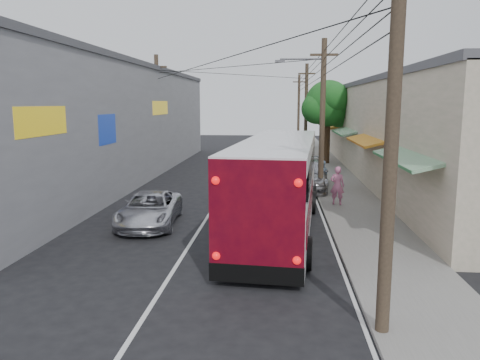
# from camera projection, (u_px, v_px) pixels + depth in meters

# --- Properties ---
(ground) EXTENTS (120.00, 120.00, 0.00)m
(ground) POSITION_uv_depth(u_px,v_px,m) (161.00, 290.00, 12.17)
(ground) COLOR black
(ground) RESTS_ON ground
(sidewalk) EXTENTS (3.00, 80.00, 0.12)m
(sidewalk) POSITION_uv_depth(u_px,v_px,m) (331.00, 175.00, 31.29)
(sidewalk) COLOR slate
(sidewalk) RESTS_ON ground
(building_right) EXTENTS (7.09, 40.00, 6.25)m
(building_right) POSITION_uv_depth(u_px,v_px,m) (395.00, 127.00, 32.39)
(building_right) COLOR beige
(building_right) RESTS_ON ground
(building_left) EXTENTS (7.20, 36.00, 7.25)m
(building_left) POSITION_uv_depth(u_px,v_px,m) (99.00, 121.00, 29.97)
(building_left) COLOR gray
(building_left) RESTS_ON ground
(utility_poles) EXTENTS (11.80, 45.28, 8.00)m
(utility_poles) POSITION_uv_depth(u_px,v_px,m) (281.00, 114.00, 31.23)
(utility_poles) COLOR #473828
(utility_poles) RESTS_ON ground
(street_tree) EXTENTS (4.40, 4.00, 6.60)m
(street_tree) POSITION_uv_depth(u_px,v_px,m) (329.00, 105.00, 36.43)
(street_tree) COLOR #3F2B19
(street_tree) RESTS_ON ground
(coach_bus) EXTENTS (3.63, 12.21, 3.47)m
(coach_bus) POSITION_uv_depth(u_px,v_px,m) (278.00, 183.00, 17.72)
(coach_bus) COLOR white
(coach_bus) RESTS_ON ground
(jeepney) EXTENTS (2.53, 4.82, 1.29)m
(jeepney) POSITION_uv_depth(u_px,v_px,m) (150.00, 209.00, 18.57)
(jeepney) COLOR silver
(jeepney) RESTS_ON ground
(parked_suv) EXTENTS (2.79, 5.91, 1.67)m
(parked_suv) POSITION_uv_depth(u_px,v_px,m) (307.00, 175.00, 26.26)
(parked_suv) COLOR #9D9FA5
(parked_suv) RESTS_ON ground
(parked_car_mid) EXTENTS (1.99, 4.47, 1.49)m
(parked_car_mid) POSITION_uv_depth(u_px,v_px,m) (290.00, 162.00, 32.69)
(parked_car_mid) COLOR #222227
(parked_car_mid) RESTS_ON ground
(parked_car_far) EXTENTS (1.74, 4.45, 1.44)m
(parked_car_far) POSITION_uv_depth(u_px,v_px,m) (289.00, 151.00, 40.36)
(parked_car_far) COLOR black
(parked_car_far) RESTS_ON ground
(pedestrian_near) EXTENTS (0.75, 0.61, 1.80)m
(pedestrian_near) POSITION_uv_depth(u_px,v_px,m) (337.00, 186.00, 21.75)
(pedestrian_near) COLOR #D06E9A
(pedestrian_near) RESTS_ON sidewalk
(pedestrian_far) EXTENTS (0.81, 0.65, 1.57)m
(pedestrian_far) POSITION_uv_depth(u_px,v_px,m) (322.00, 175.00, 25.83)
(pedestrian_far) COLOR #87A5C5
(pedestrian_far) RESTS_ON sidewalk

